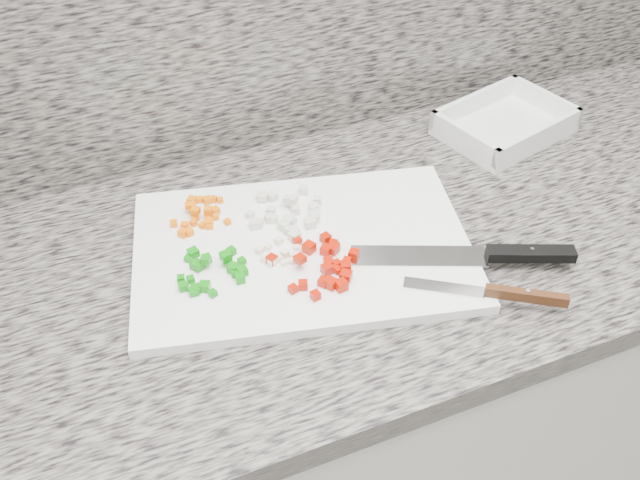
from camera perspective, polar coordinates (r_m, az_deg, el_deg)
The scene contains 11 objects.
cabinet at distance 1.45m, azimuth 1.42°, elevation -14.10°, with size 3.92×0.62×0.86m, color white.
countertop at distance 1.11m, azimuth 1.81°, elevation -0.75°, with size 3.96×0.64×0.04m, color slate.
cutting_board at distance 1.06m, azimuth -1.41°, elevation -0.76°, with size 0.50×0.33×0.02m, color white.
carrot_pile at distance 1.12m, azimuth -9.58°, elevation 2.02°, with size 0.09×0.09×0.02m.
onion_pile at distance 1.10m, azimuth -2.56°, elevation 2.11°, with size 0.13×0.13×0.02m.
green_pepper_pile at distance 1.02m, azimuth -8.67°, elevation -2.42°, with size 0.10×0.10×0.02m.
red_pepper_pile at distance 1.02m, azimuth 0.45°, elevation -1.94°, with size 0.13×0.13×0.02m.
garlic_pile at distance 1.04m, azimuth -3.45°, elevation -1.16°, with size 0.06×0.06×0.01m.
chef_knife at distance 1.06m, azimuth 13.61°, elevation -1.14°, with size 0.31×0.16×0.02m.
paring_knife at distance 1.01m, azimuth 14.61°, elevation -4.17°, with size 0.20×0.14×0.02m.
tray at distance 1.37m, azimuth 14.56°, elevation 8.89°, with size 0.26×0.22×0.05m.
Camera 1 is at (-0.35, 0.70, 1.62)m, focal length 40.00 mm.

